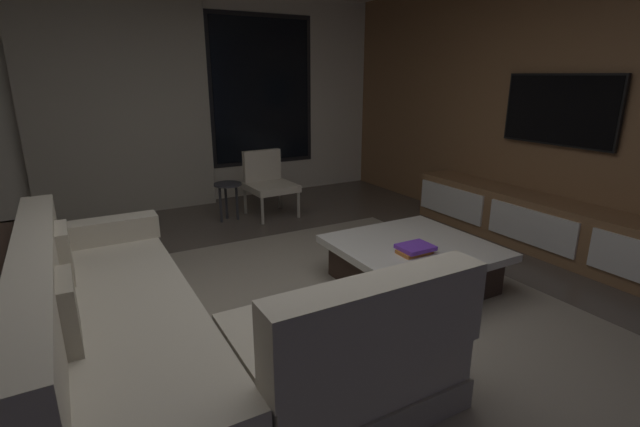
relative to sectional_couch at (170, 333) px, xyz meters
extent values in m
plane|color=#564C44|center=(0.84, 0.14, -0.29)|extent=(9.20, 9.20, 0.00)
cube|color=silver|center=(0.84, 3.80, 1.06)|extent=(6.60, 0.12, 2.70)
cube|color=black|center=(2.14, 3.73, 1.16)|extent=(1.52, 0.02, 2.02)
cube|color=black|center=(2.14, 3.72, 1.16)|extent=(1.40, 0.03, 1.90)
cube|color=#BCB5A3|center=(0.29, 3.62, 1.01)|extent=(2.10, 0.12, 2.60)
cube|color=#8E6642|center=(3.90, 0.14, 1.06)|extent=(0.12, 7.80, 2.70)
cube|color=gray|center=(1.19, 0.04, -0.28)|extent=(3.20, 3.80, 0.01)
cube|color=#B1A997|center=(-0.24, 0.23, -0.20)|extent=(0.90, 2.50, 0.18)
cube|color=beige|center=(-0.24, 0.23, 0.01)|extent=(0.86, 2.42, 0.24)
cube|color=beige|center=(-0.59, 0.23, 0.33)|extent=(0.20, 2.50, 0.40)
cube|color=beige|center=(-0.24, 1.38, 0.22)|extent=(0.90, 0.20, 0.18)
cube|color=#B1A997|center=(0.74, -0.57, -0.20)|extent=(1.10, 0.90, 0.18)
cube|color=beige|center=(0.74, -0.57, 0.01)|extent=(1.07, 0.86, 0.24)
cube|color=beige|center=(0.74, -0.92, 0.33)|extent=(1.10, 0.20, 0.40)
cube|color=beige|center=(-0.47, 0.78, 0.29)|extent=(0.10, 0.36, 0.36)
cube|color=#B2A893|center=(-0.47, -0.07, 0.29)|extent=(0.10, 0.36, 0.36)
cube|color=#35261E|center=(1.98, 0.28, -0.14)|extent=(1.00, 1.00, 0.30)
cube|color=white|center=(1.98, 0.28, 0.04)|extent=(1.16, 1.16, 0.06)
cube|color=#C87333|center=(1.85, 0.12, 0.08)|extent=(0.25, 0.16, 0.03)
cube|color=#753BD5|center=(1.87, 0.13, 0.11)|extent=(0.26, 0.21, 0.03)
cylinder|color=#B2ADA0|center=(2.01, 2.41, -0.11)|extent=(0.04, 0.04, 0.36)
cylinder|color=#B2ADA0|center=(1.53, 2.38, -0.11)|extent=(0.04, 0.04, 0.36)
cylinder|color=#B2ADA0|center=(1.99, 2.91, -0.11)|extent=(0.04, 0.04, 0.36)
cylinder|color=#B2ADA0|center=(1.51, 2.88, -0.11)|extent=(0.04, 0.04, 0.36)
cube|color=beige|center=(1.76, 2.64, 0.07)|extent=(0.57, 0.58, 0.08)
cube|color=beige|center=(1.75, 2.88, 0.30)|extent=(0.49, 0.10, 0.38)
cylinder|color=#333338|center=(1.14, 2.69, -0.06)|extent=(0.03, 0.03, 0.46)
cylinder|color=#333338|center=(1.34, 2.69, -0.06)|extent=(0.03, 0.03, 0.46)
cylinder|color=#333338|center=(1.24, 2.79, -0.06)|extent=(0.03, 0.03, 0.46)
cylinder|color=#333338|center=(1.24, 2.69, 0.16)|extent=(0.32, 0.32, 0.02)
cube|color=#8E6642|center=(3.62, 0.24, -0.03)|extent=(0.44, 3.10, 0.52)
cube|color=white|center=(3.38, 0.24, 0.00)|extent=(0.02, 0.93, 0.33)
cube|color=white|center=(3.38, 1.28, 0.00)|extent=(0.02, 0.93, 0.33)
cube|color=#39281A|center=(3.57, -0.61, -0.17)|extent=(0.33, 0.68, 0.19)
cube|color=#A19A86|center=(3.57, -0.61, -0.17)|extent=(0.03, 0.04, 0.18)
cube|color=tan|center=(3.57, -0.48, -0.18)|extent=(0.03, 0.04, 0.17)
cube|color=tan|center=(3.57, -0.35, -0.19)|extent=(0.03, 0.04, 0.15)
cube|color=black|center=(3.79, 0.39, 1.06)|extent=(0.04, 1.16, 0.67)
cube|color=black|center=(3.79, 0.39, 1.06)|extent=(0.05, 1.12, 0.63)
camera|label=1|loc=(-0.37, -2.36, 1.38)|focal=25.65mm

